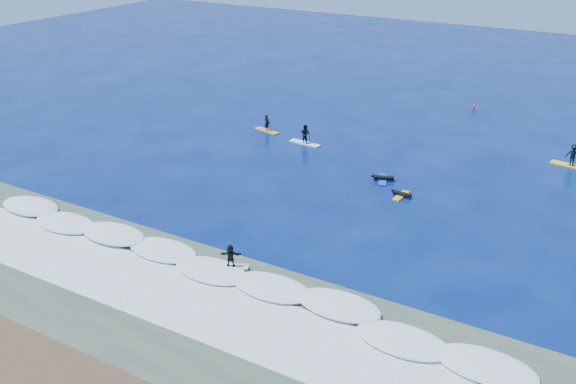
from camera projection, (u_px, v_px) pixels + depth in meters
The scene contains 12 objects.
ground at pixel (284, 205), 45.55m from camera, with size 160.00×160.00×0.00m, color #04144D.
wet_sand_strip at pixel (39, 383), 28.64m from camera, with size 90.00×5.00×0.08m, color #43321F.
shallow_water at pixel (152, 301), 34.54m from camera, with size 90.00×13.00×0.01m, color #364A3C.
breaking_wave at pixel (197, 268), 37.69m from camera, with size 40.00×6.00×0.30m, color white.
whitewater at pixel (164, 292), 35.33m from camera, with size 34.00×5.00×0.02m, color silver.
sup_paddler_left at pixel (267, 125), 60.07m from camera, with size 2.72×1.22×1.85m.
sup_paddler_center at pixel (305, 136), 56.88m from camera, with size 2.98×1.01×2.05m.
sup_paddler_right at pixel (573, 156), 51.87m from camera, with size 3.32×1.33×2.27m.
prone_paddler_near at pixel (401, 195), 46.84m from camera, with size 1.57×2.00×0.41m.
prone_paddler_far at pixel (383, 179), 49.54m from camera, with size 1.74×2.31×0.47m.
wave_surfer at pixel (231, 257), 37.19m from camera, with size 2.07×1.41×1.47m.
marker_buoy at pixel (474, 107), 66.45m from camera, with size 0.25×0.25×0.60m.
Camera 1 is at (21.05, -35.36, 19.57)m, focal length 40.00 mm.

